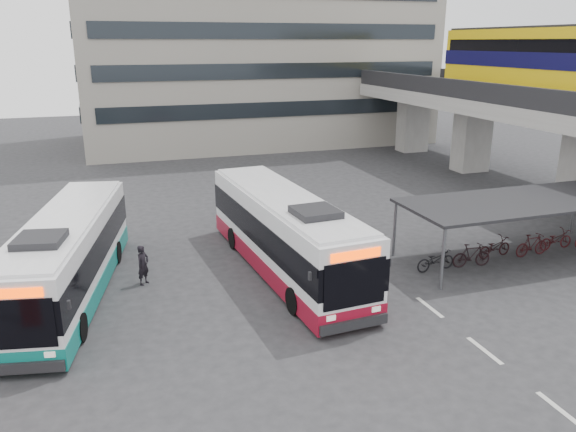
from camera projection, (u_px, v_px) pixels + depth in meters
name	position (u px, v px, depth m)	size (l,w,h in m)	color
ground	(364.00, 318.00, 18.68)	(120.00, 120.00, 0.00)	#28282B
viaduct	(555.00, 89.00, 31.87)	(8.00, 32.00, 9.68)	gray
bike_shelter	(517.00, 225.00, 23.54)	(10.00, 4.00, 2.54)	#595B60
road_markings	(485.00, 350.00, 16.72)	(0.15, 7.60, 0.01)	beige
bus_main	(285.00, 234.00, 22.15)	(3.27, 11.52, 3.36)	white
bus_teal	(68.00, 257.00, 19.98)	(4.50, 11.07, 3.20)	white
pedestrian	(143.00, 265.00, 21.11)	(0.56, 0.37, 1.54)	black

